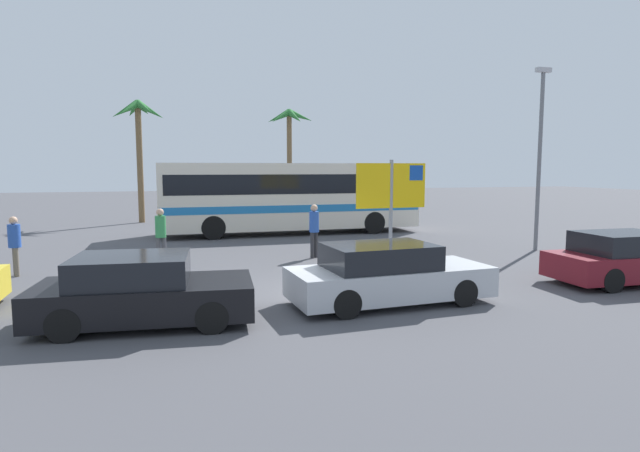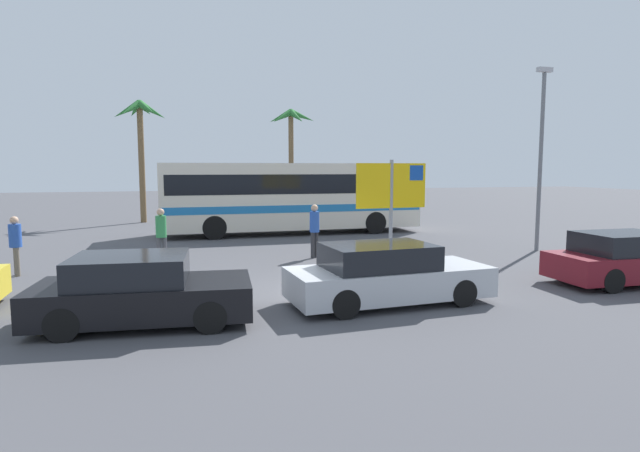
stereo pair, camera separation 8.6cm
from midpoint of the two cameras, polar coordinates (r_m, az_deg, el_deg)
name	(u,v)px [view 2 (the right image)]	position (r m, az deg, el deg)	size (l,w,h in m)	color
ground	(315,293)	(12.49, -0.38, -7.34)	(120.00, 120.00, 0.00)	#4C4C51
bus_front_coach	(292,194)	(23.69, -2.98, 3.49)	(11.56, 2.60, 3.17)	silver
ferry_sign	(393,190)	(15.34, 8.12, 3.92)	(2.20, 0.17, 3.20)	gray
car_black	(141,291)	(10.50, -18.79, -6.75)	(4.15, 2.22, 1.32)	black
car_maroon	(629,259)	(15.56, 30.81, -3.14)	(4.17, 1.85, 1.32)	maroon
car_silver	(386,275)	(11.50, 7.46, -5.34)	(4.49, 1.99, 1.32)	#B7BABF
pedestrian_by_bus	(15,241)	(16.52, -30.22, -1.43)	(0.32, 0.32, 1.65)	#706656
pedestrian_near_sign	(161,231)	(16.74, -16.84, -0.56)	(0.32, 0.32, 1.73)	#4C4C51
pedestrian_crossing_lot	(315,226)	(17.18, -0.46, -0.03)	(0.32, 0.32, 1.77)	#2D2D33
lamp_post_left_side	(541,151)	(20.22, 23.12, 7.51)	(0.56, 0.20, 6.45)	slate
palm_tree_seaside	(140,125)	(30.20, -19.00, 10.43)	(2.84, 2.83, 6.62)	brown
palm_tree_inland	(291,131)	(33.57, -3.15, 10.32)	(3.12, 3.23, 6.69)	brown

